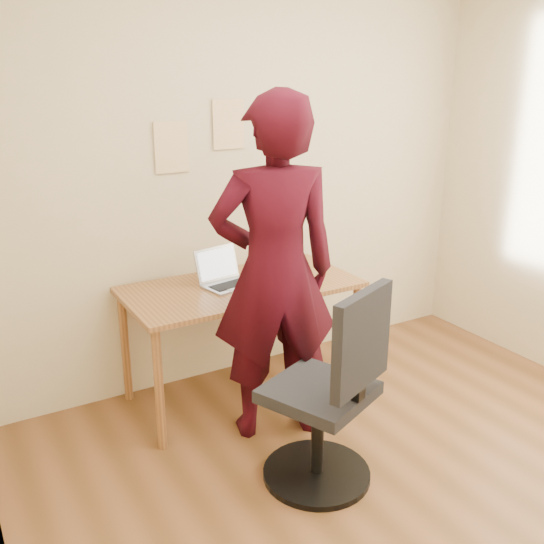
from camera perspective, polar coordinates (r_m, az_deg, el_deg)
room at (r=2.55m, az=16.43°, el=3.68°), size 3.58×3.58×2.78m
desk at (r=3.68m, az=-2.91°, el=-2.47°), size 1.40×0.70×0.74m
laptop at (r=3.65m, az=-4.48°, el=-0.45°), size 0.34×0.32×0.21m
paper_sheet at (r=3.71m, az=1.97°, el=-0.84°), size 0.29×0.34×0.00m
phone at (r=3.58m, az=1.12°, el=-1.47°), size 0.08×0.14×0.01m
wall_note_left at (r=3.69m, az=-9.44°, el=11.51°), size 0.21×0.00×0.30m
wall_note_mid at (r=3.82m, az=-4.11°, el=13.71°), size 0.21×0.00×0.30m
wall_note_right at (r=4.04m, az=1.54°, el=12.58°), size 0.18×0.00×0.24m
office_chair at (r=2.99m, az=5.52°, el=-12.14°), size 0.61×0.62×1.05m
person at (r=3.22m, az=0.23°, el=-0.04°), size 0.79×0.63×1.89m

